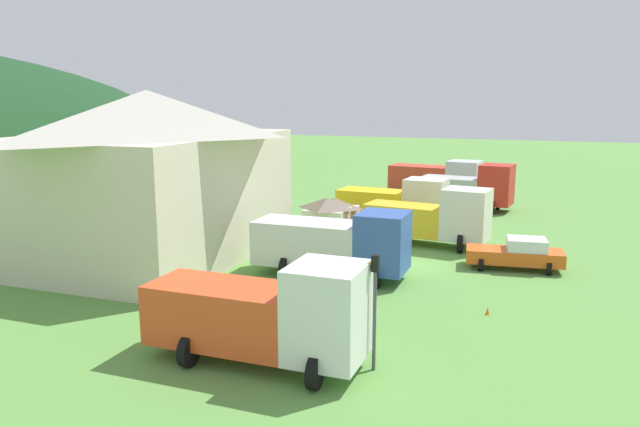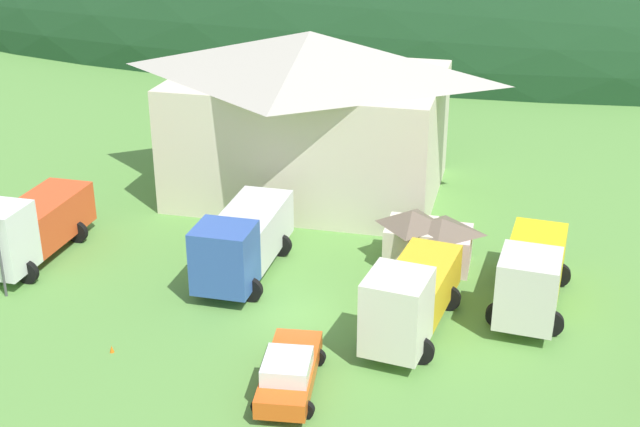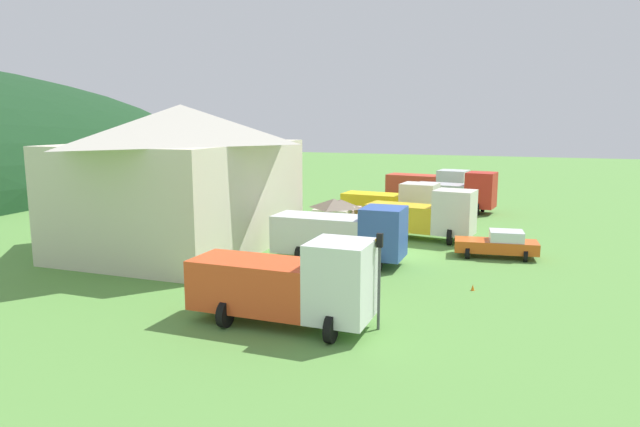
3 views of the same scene
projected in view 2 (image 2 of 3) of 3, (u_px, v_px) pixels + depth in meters
name	position (u px, v px, depth m)	size (l,w,h in m)	color
ground_plane	(294.00, 315.00, 35.87)	(200.00, 200.00, 0.00)	#5B9342
forested_hill_backdrop	(450.00, 27.00, 94.67)	(135.31, 60.00, 31.88)	#193D1E
depot_building	(311.00, 111.00, 47.24)	(15.66, 11.66, 9.24)	beige
play_shed_cream	(411.00, 236.00, 39.98)	(2.52, 2.75, 2.68)	beige
play_shed_pink	(441.00, 242.00, 39.67)	(3.06, 2.73, 2.44)	beige
heavy_rig_white	(27.00, 226.00, 39.96)	(3.31, 7.53, 3.67)	white
box_truck_blue	(242.00, 240.00, 38.65)	(3.35, 7.69, 3.42)	#3356AD
heavy_rig_striped	(410.00, 297.00, 33.74)	(3.68, 7.70, 3.59)	silver
flatbed_truck_yellow	(532.00, 273.00, 35.70)	(3.54, 7.69, 3.41)	silver
service_pickup_orange	(289.00, 371.00, 30.54)	(2.62, 5.06, 1.66)	#DF581A
traffic_cone_near_pickup	(112.00, 352.00, 33.23)	(0.36, 0.36, 0.59)	orange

